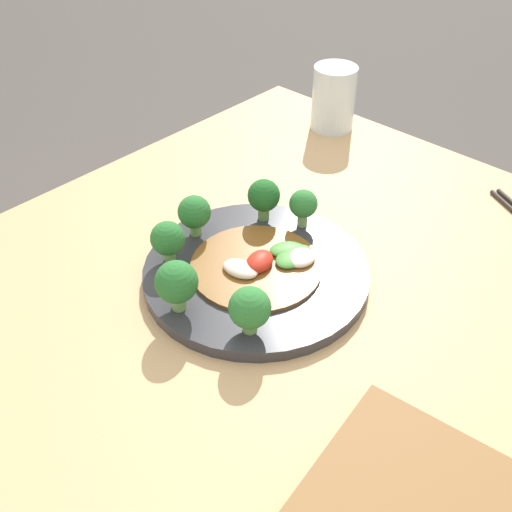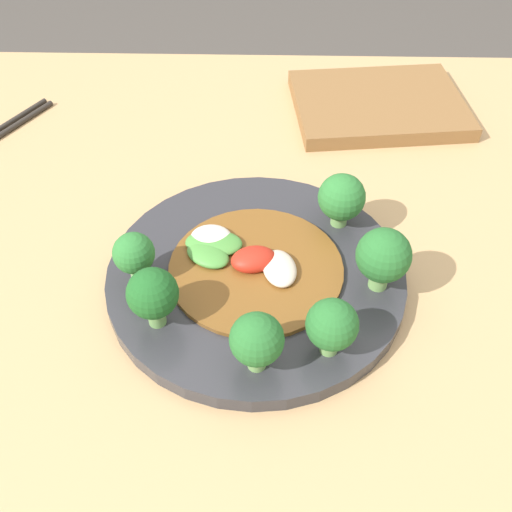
% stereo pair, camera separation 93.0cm
% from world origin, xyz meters
% --- Properties ---
extents(table, '(0.90, 0.87, 0.75)m').
position_xyz_m(table, '(0.00, 0.00, 0.38)').
color(table, tan).
rests_on(table, ground_plane).
extents(plate, '(0.30, 0.30, 0.02)m').
position_xyz_m(plate, '(-0.04, 0.05, 0.76)').
color(plate, '#333338').
rests_on(plate, table).
extents(broccoli_north, '(0.05, 0.05, 0.06)m').
position_xyz_m(broccoli_north, '(-0.04, 0.16, 0.81)').
color(broccoli_north, '#7AAD5B').
rests_on(broccoli_north, plate).
extents(broccoli_east, '(0.04, 0.04, 0.06)m').
position_xyz_m(broccoli_east, '(0.08, 0.06, 0.81)').
color(broccoli_east, '#89B76B').
rests_on(broccoli_east, plate).
extents(broccoli_southwest, '(0.05, 0.05, 0.06)m').
position_xyz_m(broccoli_southwest, '(-0.13, -0.02, 0.81)').
color(broccoli_southwest, '#7AAD5B').
rests_on(broccoli_southwest, plate).
extents(broccoli_northwest, '(0.05, 0.05, 0.06)m').
position_xyz_m(broccoli_northwest, '(-0.10, 0.14, 0.81)').
color(broccoli_northwest, '#7AAD5B').
rests_on(broccoli_northwest, plate).
extents(broccoli_west, '(0.05, 0.05, 0.07)m').
position_xyz_m(broccoli_west, '(-0.16, 0.07, 0.81)').
color(broccoli_west, '#7AAD5B').
rests_on(broccoli_west, plate).
extents(broccoli_northeast, '(0.05, 0.05, 0.06)m').
position_xyz_m(broccoli_northeast, '(0.05, 0.12, 0.81)').
color(broccoli_northeast, '#70A356').
rests_on(broccoli_northeast, plate).
extents(stirfry_center, '(0.18, 0.18, 0.02)m').
position_xyz_m(stirfry_center, '(-0.03, 0.04, 0.78)').
color(stirfry_center, brown).
rests_on(stirfry_center, plate).
extents(drinking_glass, '(0.08, 0.08, 0.12)m').
position_xyz_m(drinking_glass, '(0.37, 0.24, 0.81)').
color(drinking_glass, silver).
rests_on(drinking_glass, table).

